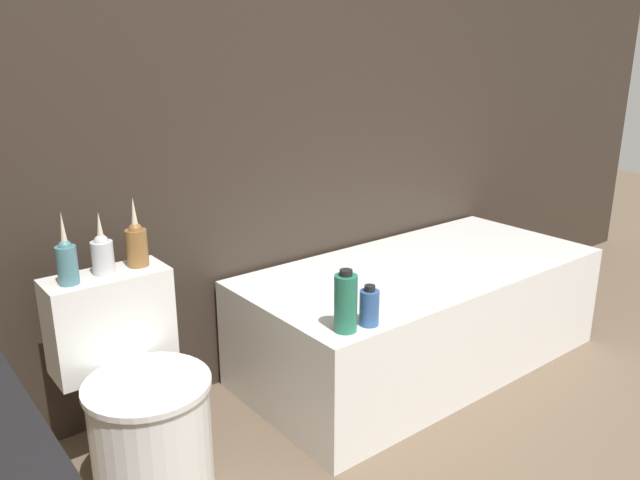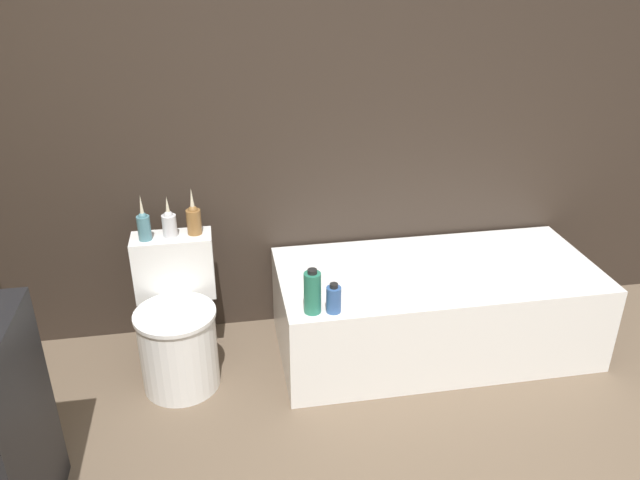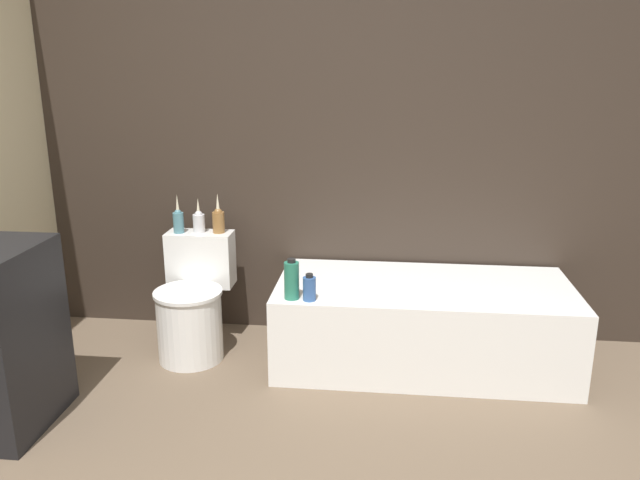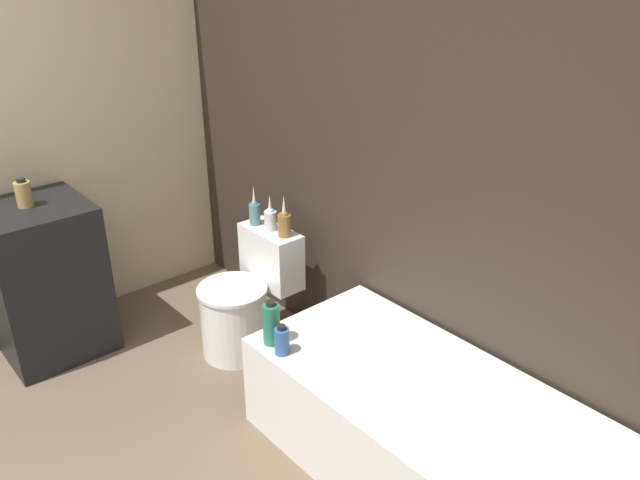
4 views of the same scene
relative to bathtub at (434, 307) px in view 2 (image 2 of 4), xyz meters
The scene contains 8 objects.
wall_back_tiled 1.34m from the bathtub, 147.99° to the left, with size 6.40×0.06×2.60m.
bathtub is the anchor object (origin of this frame).
toilet 1.35m from the bathtub, behind, with size 0.40×0.56×0.70m.
vase_gold 1.56m from the bathtub, behind, with size 0.06×0.06×0.23m.
vase_silver 1.45m from the bathtub, behind, with size 0.07×0.07×0.21m.
vase_bronze 1.35m from the bathtub, behind, with size 0.07×0.07×0.24m.
shampoo_bottle_tall 0.84m from the bathtub, 157.26° to the right, with size 0.08×0.08×0.22m.
shampoo_bottle_short 0.75m from the bathtub, 153.05° to the right, with size 0.07×0.07×0.15m.
Camera 2 is at (-0.40, -0.98, 2.03)m, focal length 35.00 mm.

